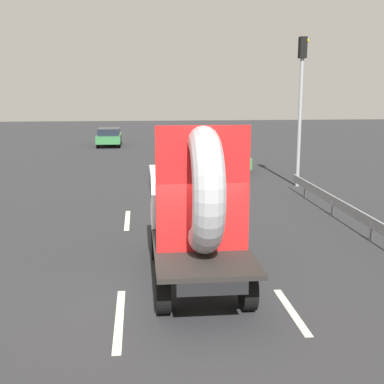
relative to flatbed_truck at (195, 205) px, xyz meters
name	(u,v)px	position (x,y,z in m)	size (l,w,h in m)	color
ground_plane	(185,295)	(-0.34, -1.26, -1.71)	(120.00, 120.00, 0.00)	#28282B
flatbed_truck	(195,205)	(0.00, 0.00, 0.00)	(2.02, 5.34, 3.66)	black
distant_sedan	(227,156)	(3.42, 15.61, -0.95)	(1.85, 4.32, 1.41)	black
traffic_light	(301,92)	(5.84, 10.74, 2.49)	(0.42, 0.36, 6.53)	gray
guardrail	(350,211)	(5.39, 3.71, -1.18)	(0.10, 12.26, 0.71)	gray
lane_dash_left_near	(119,319)	(-1.71, -2.30, -1.70)	(2.80, 0.16, 0.01)	beige
lane_dash_left_far	(127,220)	(-1.71, 5.33, -1.70)	(2.64, 0.16, 0.01)	beige
lane_dash_right_near	(292,311)	(1.71, -2.29, -1.70)	(2.22, 0.16, 0.01)	beige
lane_dash_right_far	(224,213)	(1.71, 5.95, -1.70)	(2.19, 0.16, 0.01)	beige
oncoming_car	(109,136)	(-3.53, 28.30, -0.98)	(1.78, 4.16, 1.36)	black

